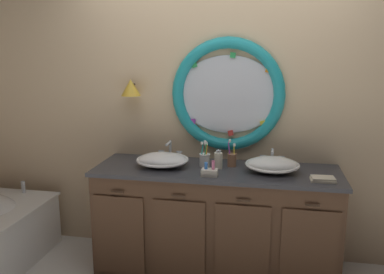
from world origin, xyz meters
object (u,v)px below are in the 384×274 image
sink_basin_left (163,160)px  soap_dispenser (218,160)px  toiletry_basket (210,172)px  sink_basin_right (272,165)px  toothbrush_holder_right (232,159)px  folded_hand_towel (323,179)px  toothbrush_holder_left (205,159)px

sink_basin_left → soap_dispenser: 0.45m
toiletry_basket → sink_basin_right: bearing=20.3°
toothbrush_holder_right → soap_dispenser: bearing=-142.0°
sink_basin_right → toiletry_basket: (-0.46, -0.17, -0.03)m
soap_dispenser → folded_hand_towel: bearing=-12.7°
sink_basin_right → toothbrush_holder_right: (-0.32, 0.12, -0.00)m
folded_hand_towel → toiletry_basket: bearing=-177.6°
soap_dispenser → toiletry_basket: bearing=-100.5°
toothbrush_holder_right → folded_hand_towel: size_ratio=1.25×
toothbrush_holder_right → toiletry_basket: toothbrush_holder_right is taller
sink_basin_left → soap_dispenser: bearing=5.2°
sink_basin_right → folded_hand_towel: sink_basin_right is taller
sink_basin_left → toiletry_basket: (0.41, -0.17, -0.02)m
toiletry_basket → folded_hand_towel: bearing=2.4°
toothbrush_holder_left → toothbrush_holder_right: 0.22m
sink_basin_left → toothbrush_holder_left: (0.33, 0.08, 0.00)m
sink_basin_left → toothbrush_holder_right: bearing=12.2°
sink_basin_right → toothbrush_holder_right: size_ratio=1.87×
sink_basin_left → toothbrush_holder_right: toothbrush_holder_right is taller
toothbrush_holder_right → toiletry_basket: (-0.14, -0.29, -0.03)m
sink_basin_left → toothbrush_holder_left: bearing=13.3°
toiletry_basket → sink_basin_left: bearing=157.5°
toothbrush_holder_right → folded_hand_towel: bearing=-20.5°
sink_basin_right → toothbrush_holder_left: (-0.54, 0.08, -0.00)m
sink_basin_left → toothbrush_holder_left: 0.34m
toothbrush_holder_right → soap_dispenser: toothbrush_holder_right is taller
toothbrush_holder_left → toiletry_basket: bearing=-72.5°
sink_basin_right → toothbrush_holder_left: bearing=171.7°
soap_dispenser → sink_basin_left: bearing=-174.8°
soap_dispenser → folded_hand_towel: (0.79, -0.18, -0.05)m
toothbrush_holder_right → folded_hand_towel: (0.69, -0.26, -0.05)m
toothbrush_holder_left → folded_hand_towel: toothbrush_holder_left is taller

